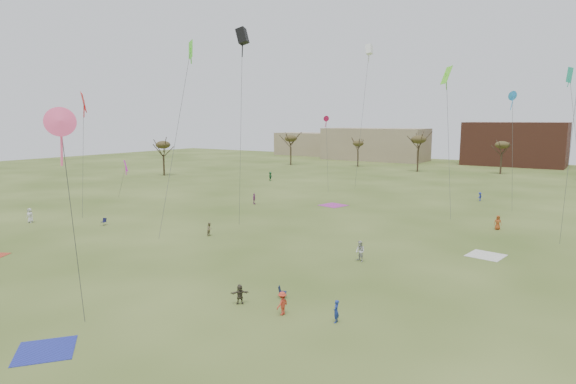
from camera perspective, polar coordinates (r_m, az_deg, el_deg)
The scene contains 21 objects.
ground at distance 40.08m, azimuth -9.65°, elevation -9.96°, with size 260.00×260.00×0.00m, color #334816.
flyer_near_left at distance 67.67m, azimuth -28.37°, elevation -2.47°, with size 0.88×0.57×1.80m, color silver.
flyer_near_right at distance 31.21m, azimuth 5.75°, elevation -13.94°, with size 0.53×0.35×1.46m, color navy.
spectator_fore_b at distance 53.64m, azimuth -9.31°, elevation -4.37°, with size 0.72×0.56×1.48m, color #817552.
spectator_fore_c at distance 34.10m, azimuth -5.76°, elevation -12.00°, with size 1.30×0.41×1.40m, color #4C4536.
flyer_mid_b at distance 32.15m, azimuth -0.70°, elevation -13.11°, with size 1.01×0.58×1.56m, color red.
spectator_mid_d at distance 72.63m, azimuth -4.06°, elevation -0.81°, with size 0.98×0.41×1.67m, color #9D418E.
spectator_mid_e at distance 43.93m, azimuth 8.58°, elevation -6.99°, with size 0.91×0.71×1.88m, color silver.
flyer_far_a at distance 100.57m, azimuth -2.12°, elevation 1.89°, with size 1.75×0.56×1.89m, color #25713E.
flyer_far_b at distance 60.85m, azimuth 23.69°, elevation -3.36°, with size 0.82×0.53×1.68m, color #A3471C.
flyer_far_c at distance 81.24m, azimuth 21.87°, elevation -0.51°, with size 0.90×0.52×1.39m, color navy.
blanket_blue at distance 31.01m, azimuth -26.91°, elevation -16.49°, with size 3.01×3.01×0.03m, color #232D99.
blanket_cream at distance 49.18m, azimuth 22.49°, elevation -7.00°, with size 3.06×3.06×0.03m, color silver.
blanket_plum at distance 71.96m, azimuth 5.41°, elevation -1.59°, with size 3.43×3.43×0.03m, color #A83396.
camp_chair_left at distance 62.31m, azimuth -21.08°, elevation -3.48°, with size 0.63×0.66×0.87m.
camp_chair_center at distance 35.14m, azimuth -0.67°, elevation -12.09°, with size 0.71×0.68×0.87m.
kites_aloft at distance 60.36m, azimuth 4.21°, elevation 15.21°, with size 65.72×61.22×23.76m.
tree_line at distance 110.72m, azimuth 18.32°, elevation 5.27°, with size 117.44×49.32×8.91m.
building_tan at distance 155.34m, azimuth 10.30°, elevation 5.62°, with size 32.00×14.00×10.00m, color #937F60.
building_brick at distance 149.24m, azimuth 25.40°, elevation 5.20°, with size 26.00×16.00×12.00m, color brown.
building_tan_west at distance 175.40m, azimuth 2.13°, elevation 5.75°, with size 20.00×12.00×8.00m, color #937F60.
Camera 1 is at (26.18, -27.58, 12.67)m, focal length 29.88 mm.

